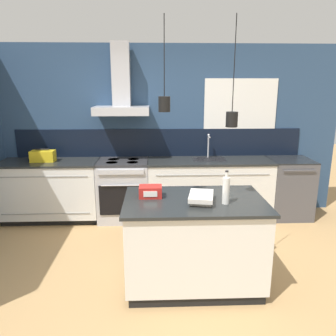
{
  "coord_description": "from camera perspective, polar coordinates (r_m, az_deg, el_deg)",
  "views": [
    {
      "loc": [
        -0.07,
        -3.07,
        2.0
      ],
      "look_at": [
        0.08,
        0.67,
        1.05
      ],
      "focal_mm": 35.0,
      "sensor_mm": 36.0,
      "label": 1
    }
  ],
  "objects": [
    {
      "name": "oven_range",
      "position": [
        5.03,
        -7.71,
        -3.8
      ],
      "size": [
        0.75,
        0.66,
        0.91
      ],
      "color": "#B5B5BA",
      "rests_on": "ground_plane"
    },
    {
      "name": "kitchen_island",
      "position": [
        3.41,
        4.49,
        -12.61
      ],
      "size": [
        1.38,
        0.89,
        0.91
      ],
      "color": "black",
      "rests_on": "ground_plane"
    },
    {
      "name": "bottle_on_island",
      "position": [
        3.12,
        10.07,
        -3.76
      ],
      "size": [
        0.07,
        0.07,
        0.32
      ],
      "color": "silver",
      "rests_on": "kitchen_island"
    },
    {
      "name": "red_supply_box",
      "position": [
        3.28,
        -3.07,
        -4.11
      ],
      "size": [
        0.23,
        0.16,
        0.11
      ],
      "color": "red",
      "rests_on": "kitchen_island"
    },
    {
      "name": "dishwasher",
      "position": [
        5.41,
        20.21,
        -3.26
      ],
      "size": [
        0.62,
        0.65,
        0.91
      ],
      "color": "#4C4C51",
      "rests_on": "ground_plane"
    },
    {
      "name": "yellow_toolbox",
      "position": [
        5.14,
        -20.95,
        1.96
      ],
      "size": [
        0.34,
        0.18,
        0.19
      ],
      "color": "gold",
      "rests_on": "counter_run_left"
    },
    {
      "name": "ground_plane",
      "position": [
        3.67,
        -0.88,
        -18.81
      ],
      "size": [
        16.0,
        16.0,
        0.0
      ],
      "primitive_type": "plane",
      "color": "tan",
      "rests_on": "ground"
    },
    {
      "name": "counter_run_left",
      "position": [
        5.25,
        -19.69,
        -3.67
      ],
      "size": [
        1.45,
        0.64,
        0.91
      ],
      "color": "black",
      "rests_on": "ground_plane"
    },
    {
      "name": "wall_back",
      "position": [
        5.12,
        -1.76,
        6.98
      ],
      "size": [
        5.6,
        2.17,
        2.6
      ],
      "color": "navy",
      "rests_on": "ground_plane"
    },
    {
      "name": "book_stack",
      "position": [
        3.17,
        5.86,
        -5.11
      ],
      "size": [
        0.29,
        0.38,
        0.08
      ],
      "color": "beige",
      "rests_on": "kitchen_island"
    },
    {
      "name": "counter_run_sink",
      "position": [
        5.07,
        7.13,
        -3.53
      ],
      "size": [
        1.87,
        0.64,
        1.28
      ],
      "color": "black",
      "rests_on": "ground_plane"
    }
  ]
}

